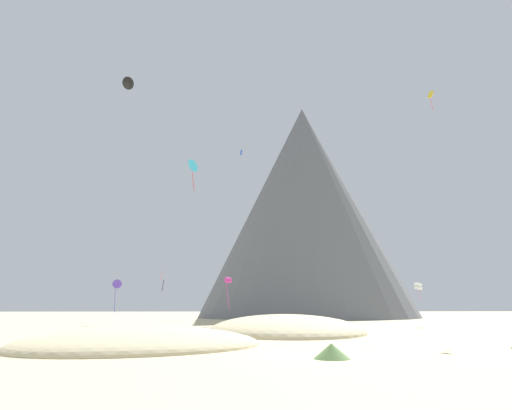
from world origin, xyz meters
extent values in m
plane|color=#CCBA8E|center=(0.00, 0.00, 0.00)|extent=(400.00, 400.00, 0.00)
ellipsoid|color=beige|center=(-12.07, 6.29, 0.00)|extent=(24.09, 21.97, 2.97)
ellipsoid|color=beige|center=(1.27, 24.72, 0.00)|extent=(18.79, 25.80, 4.18)
cone|color=#668C4C|center=(1.02, -2.16, 0.45)|extent=(2.31, 2.31, 0.90)
cone|color=#668C4C|center=(-13.27, 1.16, 0.54)|extent=(3.25, 3.25, 1.09)
cone|color=slate|center=(14.79, 92.13, 30.48)|extent=(66.21, 66.21, 60.96)
cone|color=slate|center=(10.81, 99.96, 12.17)|extent=(34.66, 34.66, 24.35)
cone|color=slate|center=(15.47, 93.19, 18.17)|extent=(42.71, 42.71, 36.33)
cone|color=#5138B2|center=(-24.59, 45.98, 6.65)|extent=(1.60, 0.95, 1.50)
cylinder|color=#5138B2|center=(-24.78, 45.98, 3.88)|extent=(0.09, 0.65, 4.02)
cube|color=white|center=(23.68, 38.51, 5.75)|extent=(1.34, 1.34, 0.59)
cube|color=white|center=(23.68, 38.51, 6.29)|extent=(1.34, 1.34, 0.59)
cylinder|color=pink|center=(23.84, 38.51, 4.66)|extent=(0.26, 0.20, 1.77)
cone|color=black|center=(-23.65, 40.66, 40.69)|extent=(2.16, 2.17, 2.18)
cube|color=yellow|center=(23.62, 28.27, 33.36)|extent=(0.81, 0.67, 1.21)
cylinder|color=#E5668C|center=(23.63, 28.27, 31.73)|extent=(0.34, 0.13, 2.09)
cube|color=blue|center=(-3.90, 50.70, 31.96)|extent=(0.39, 0.68, 1.16)
cone|color=#33BCDB|center=(-11.51, 34.66, 23.90)|extent=(1.86, 2.11, 2.08)
cylinder|color=red|center=(-11.31, 34.66, 21.37)|extent=(0.44, 0.20, 2.97)
cube|color=#D1339E|center=(-5.97, 43.11, 6.95)|extent=(1.21, 1.22, 0.53)
cube|color=#D1339E|center=(-5.97, 43.11, 7.36)|extent=(1.21, 1.22, 0.53)
cylinder|color=#D1339E|center=(-5.97, 43.11, 4.63)|extent=(0.62, 0.35, 4.23)
cube|color=#E5668C|center=(-16.19, 39.56, 7.63)|extent=(0.54, 0.95, 1.31)
cylinder|color=black|center=(-15.93, 39.56, 6.11)|extent=(0.24, 0.25, 1.74)
camera|label=1|loc=(-4.82, -29.54, 3.14)|focal=30.76mm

